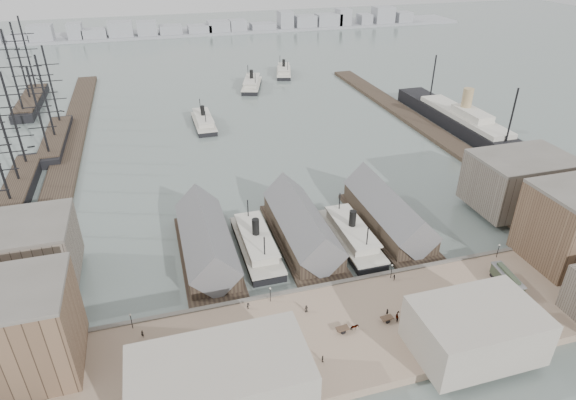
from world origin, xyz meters
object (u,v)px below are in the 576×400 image
object	(u,v)px
horse_cart_left	(150,349)
ferry_docked_west	(256,243)
horse_cart_right	(396,317)
ocean_steamer	(463,122)
tram	(507,281)
horse_cart_center	(350,328)

from	to	relation	value
horse_cart_left	ferry_docked_west	bearing A→B (deg)	-10.49
horse_cart_left	horse_cart_right	bearing A→B (deg)	-63.63
ocean_steamer	tram	size ratio (longest dim) A/B	8.66
ferry_docked_west	horse_cart_right	bearing A→B (deg)	-58.33
tram	horse_cart_center	xyz separation A→B (m)	(-40.61, -2.86, -1.13)
ocean_steamer	horse_cart_left	size ratio (longest dim) A/B	19.74
ferry_docked_west	tram	distance (m)	62.05
ferry_docked_west	horse_cart_right	xyz separation A→B (m)	(22.29, -36.13, 0.36)
horse_cart_left	tram	bearing A→B (deg)	-59.42
ocean_steamer	tram	world-z (taller)	ocean_steamer
ferry_docked_west	horse_cart_right	size ratio (longest dim) A/B	6.27
horse_cart_left	horse_cart_right	distance (m)	51.21
tram	horse_cart_center	bearing A→B (deg)	-170.00
ocean_steamer	horse_cart_right	xyz separation A→B (m)	(-82.71, -98.07, -1.13)
horse_cart_left	horse_cart_center	distance (m)	40.65
ferry_docked_west	horse_cart_left	world-z (taller)	ferry_docked_west
horse_cart_left	horse_cart_center	bearing A→B (deg)	-65.56
horse_cart_center	horse_cart_right	xyz separation A→B (m)	(10.66, 0.19, 0.07)
ocean_steamer	horse_cart_left	distance (m)	162.47
ocean_steamer	horse_cart_right	distance (m)	128.30
tram	horse_cart_left	xyz separation A→B (m)	(-80.84, 2.98, -1.07)
ferry_docked_west	ocean_steamer	xyz separation A→B (m)	(105.00, 61.94, 1.48)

